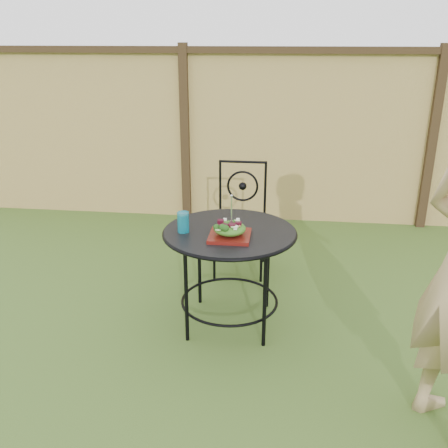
# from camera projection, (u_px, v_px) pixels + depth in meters

# --- Properties ---
(ground) EXTENTS (60.00, 60.00, 0.00)m
(ground) POSITION_uv_depth(u_px,v_px,m) (306.00, 323.00, 3.65)
(ground) COLOR #324E19
(ground) RESTS_ON ground
(fence) EXTENTS (8.00, 0.12, 1.90)m
(fence) POSITION_uv_depth(u_px,v_px,m) (305.00, 137.00, 5.35)
(fence) COLOR #D8BD6A
(fence) RESTS_ON ground
(patio_table) EXTENTS (0.92, 0.92, 0.72)m
(patio_table) POSITION_uv_depth(u_px,v_px,m) (230.00, 249.00, 3.46)
(patio_table) COLOR black
(patio_table) RESTS_ON ground
(patio_chair) EXTENTS (0.46, 0.46, 0.95)m
(patio_chair) POSITION_uv_depth(u_px,v_px,m) (241.00, 215.00, 4.35)
(patio_chair) COLOR black
(patio_chair) RESTS_ON ground
(salad_plate) EXTENTS (0.27, 0.27, 0.02)m
(salad_plate) POSITION_uv_depth(u_px,v_px,m) (230.00, 236.00, 3.28)
(salad_plate) COLOR #490E0A
(salad_plate) RESTS_ON patio_table
(salad) EXTENTS (0.21, 0.21, 0.08)m
(salad) POSITION_uv_depth(u_px,v_px,m) (230.00, 229.00, 3.26)
(salad) COLOR #235614
(salad) RESTS_ON salad_plate
(fork) EXTENTS (0.01, 0.01, 0.18)m
(fork) POSITION_uv_depth(u_px,v_px,m) (231.00, 210.00, 3.22)
(fork) COLOR silver
(fork) RESTS_ON salad
(drinking_glass) EXTENTS (0.08, 0.08, 0.14)m
(drinking_glass) POSITION_uv_depth(u_px,v_px,m) (183.00, 222.00, 3.36)
(drinking_glass) COLOR #0B6D84
(drinking_glass) RESTS_ON patio_table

